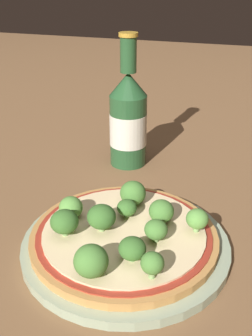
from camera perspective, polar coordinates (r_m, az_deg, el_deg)
name	(u,v)px	position (r m, az deg, el deg)	size (l,w,h in m)	color
ground_plane	(132,254)	(0.48, 0.90, -12.38)	(3.00, 3.00, 0.00)	brown
plate	(126,244)	(0.48, -0.05, -10.97)	(0.25, 0.25, 0.01)	#93A384
pizza	(124,235)	(0.48, -0.29, -9.70)	(0.22, 0.22, 0.01)	#B77F42
broccoli_floret_0	(64,222)	(0.46, -8.93, -7.72)	(0.03, 0.03, 0.03)	#7A9E5B
broccoli_floret_1	(101,217)	(0.46, -3.61, -7.14)	(0.03, 0.03, 0.03)	#7A9E5B
broccoli_floret_2	(71,208)	(0.49, -8.00, -5.72)	(0.03, 0.03, 0.03)	#7A9E5B
broccoli_floret_3	(197,219)	(0.47, 10.30, -7.30)	(0.03, 0.03, 0.03)	#7A9E5B
broccoli_floret_4	(161,211)	(0.48, 5.15, -6.27)	(0.03, 0.03, 0.03)	#7A9E5B
broccoli_floret_5	(127,208)	(0.49, 0.13, -5.79)	(0.02, 0.02, 0.02)	#7A9E5B
broccoli_floret_6	(152,263)	(0.40, 3.85, -13.66)	(0.02, 0.02, 0.03)	#7A9E5B
broccoli_floret_7	(133,193)	(0.51, 1.01, -3.65)	(0.03, 0.03, 0.03)	#7A9E5B
broccoli_floret_8	(156,230)	(0.45, 4.36, -8.98)	(0.03, 0.03, 0.03)	#7A9E5B
broccoli_floret_9	(91,261)	(0.40, -5.10, -13.30)	(0.04, 0.04, 0.03)	#7A9E5B
broccoli_floret_10	(132,249)	(0.42, 0.91, -11.62)	(0.03, 0.03, 0.03)	#7A9E5B
beer_bottle	(128,119)	(0.66, 0.32, 7.11)	(0.06, 0.06, 0.22)	#234C28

